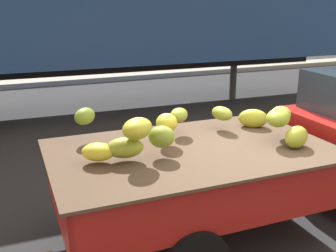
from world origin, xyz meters
name	(u,v)px	position (x,y,z in m)	size (l,w,h in m)	color
ground	(264,232)	(0.00, 0.00, 0.00)	(220.00, 220.00, 0.00)	#28282B
curb_strip	(87,79)	(0.00, 10.08, 0.08)	(80.00, 0.80, 0.16)	gray
semi_trailer	(108,3)	(-0.18, 6.05, 2.54)	(12.07, 2.93, 3.95)	navy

